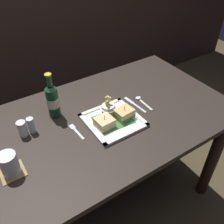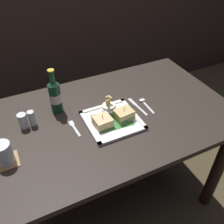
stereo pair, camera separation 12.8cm
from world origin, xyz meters
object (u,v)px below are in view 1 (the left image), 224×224
object	(u,v)px
fries_cup	(108,108)
beer_bottle	(53,100)
sandwich_half_left	(104,122)
salt_shaker	(23,130)
knife	(134,104)
sandwich_half_right	(124,114)
square_plate	(113,121)
fork	(76,131)
pepper_shaker	(31,126)
dining_table	(111,133)
water_glass	(10,165)
spoon	(140,100)

from	to	relation	value
fries_cup	beer_bottle	bearing A→B (deg)	146.25
sandwich_half_left	salt_shaker	distance (m)	0.40
fries_cup	salt_shaker	bearing A→B (deg)	166.87
knife	sandwich_half_right	bearing A→B (deg)	-149.18
square_plate	sandwich_half_right	xyz separation A→B (m)	(0.06, -0.01, 0.03)
fork	knife	bearing A→B (deg)	2.48
beer_bottle	pepper_shaker	xyz separation A→B (m)	(-0.14, -0.06, -0.06)
square_plate	salt_shaker	world-z (taller)	salt_shaker
square_plate	fries_cup	size ratio (longest dim) A/B	2.41
sandwich_half_left	fork	distance (m)	0.15
dining_table	sandwich_half_left	world-z (taller)	sandwich_half_left
salt_shaker	sandwich_half_left	bearing A→B (deg)	-25.23
beer_bottle	knife	distance (m)	0.45
sandwich_half_right	pepper_shaker	world-z (taller)	same
sandwich_half_left	fries_cup	bearing A→B (deg)	47.32
sandwich_half_right	salt_shaker	xyz separation A→B (m)	(-0.48, 0.17, 0.00)
water_glass	pepper_shaker	size ratio (longest dim) A/B	1.22
square_plate	fork	size ratio (longest dim) A/B	2.11
fork	knife	world-z (taller)	same
dining_table	knife	world-z (taller)	knife
water_glass	fork	world-z (taller)	water_glass
square_plate	water_glass	distance (m)	0.53
sandwich_half_right	water_glass	size ratio (longest dim) A/B	0.97
sandwich_half_right	pepper_shaker	xyz separation A→B (m)	(-0.43, 0.17, 0.00)
beer_bottle	water_glass	xyz separation A→B (m)	(-0.30, -0.25, -0.05)
knife	pepper_shaker	xyz separation A→B (m)	(-0.55, 0.10, 0.04)
square_plate	beer_bottle	world-z (taller)	beer_bottle
fries_cup	salt_shaker	distance (m)	0.43
square_plate	spoon	distance (m)	0.24
sandwich_half_left	fries_cup	world-z (taller)	fries_cup
square_plate	dining_table	bearing A→B (deg)	67.00
salt_shaker	pepper_shaker	size ratio (longest dim) A/B	0.97
fork	spoon	xyz separation A→B (m)	(0.43, 0.02, 0.00)
beer_bottle	sandwich_half_right	bearing A→B (deg)	-38.05
pepper_shaker	fries_cup	bearing A→B (deg)	-14.58
spoon	sandwich_half_right	bearing A→B (deg)	-155.16
sandwich_half_left	knife	xyz separation A→B (m)	(0.24, 0.07, -0.03)
square_plate	fork	world-z (taller)	square_plate
beer_bottle	water_glass	size ratio (longest dim) A/B	2.46
dining_table	beer_bottle	world-z (taller)	beer_bottle
dining_table	knife	bearing A→B (deg)	1.61
sandwich_half_left	fork	xyz separation A→B (m)	(-0.13, 0.06, -0.03)
fries_cup	fork	distance (m)	0.21
sandwich_half_right	salt_shaker	world-z (taller)	sandwich_half_right
fries_cup	spoon	xyz separation A→B (m)	(0.23, 0.01, -0.05)
water_glass	square_plate	bearing A→B (deg)	4.17
fries_cup	knife	world-z (taller)	fries_cup
spoon	salt_shaker	xyz separation A→B (m)	(-0.65, 0.09, 0.03)
spoon	water_glass	bearing A→B (deg)	-172.20
square_plate	pepper_shaker	xyz separation A→B (m)	(-0.37, 0.15, 0.03)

